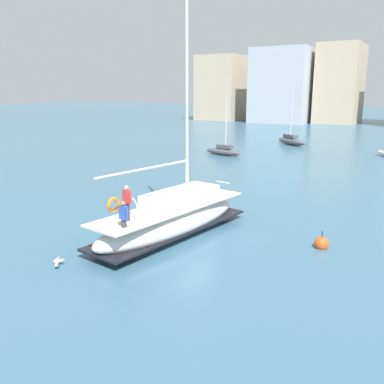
# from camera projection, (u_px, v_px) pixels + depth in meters

# --- Properties ---
(ground_plane) EXTENTS (400.00, 400.00, 0.00)m
(ground_plane) POSITION_uv_depth(u_px,v_px,m) (188.00, 231.00, 21.40)
(ground_plane) COLOR #38607A
(main_sailboat) EXTENTS (3.83, 9.85, 13.85)m
(main_sailboat) POSITION_uv_depth(u_px,v_px,m) (173.00, 217.00, 20.49)
(main_sailboat) COLOR white
(main_sailboat) RESTS_ON ground
(moored_sloop_far) EXTENTS (4.79, 2.03, 6.23)m
(moored_sloop_far) POSITION_uv_depth(u_px,v_px,m) (223.00, 151.00, 46.60)
(moored_sloop_far) COLOR #4C4C51
(moored_sloop_far) RESTS_ON ground
(moored_catamaran) EXTENTS (5.30, 4.46, 7.16)m
(moored_catamaran) POSITION_uv_depth(u_px,v_px,m) (291.00, 140.00, 55.63)
(moored_catamaran) COLOR #4C4C51
(moored_catamaran) RESTS_ON ground
(seagull) EXTENTS (0.76, 0.86, 0.17)m
(seagull) POSITION_uv_depth(u_px,v_px,m) (58.00, 261.00, 17.10)
(seagull) COLOR silver
(seagull) RESTS_ON ground
(mooring_buoy) EXTENTS (0.65, 0.65, 0.92)m
(mooring_buoy) POSITION_uv_depth(u_px,v_px,m) (321.00, 244.00, 19.00)
(mooring_buoy) COLOR #EA4C19
(mooring_buoy) RESTS_ON ground
(waterfront_buildings) EXTENTS (83.65, 18.88, 21.15)m
(waterfront_buildings) POSITION_uv_depth(u_px,v_px,m) (382.00, 86.00, 86.70)
(waterfront_buildings) COLOR #C6AD8E
(waterfront_buildings) RESTS_ON ground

